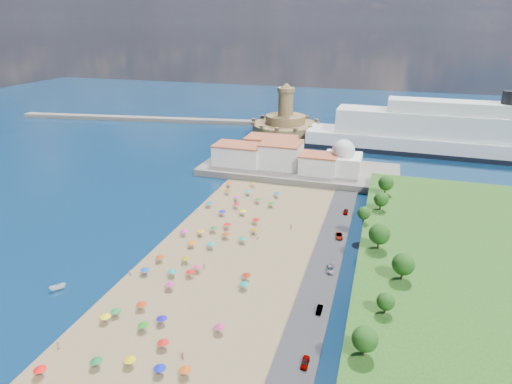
% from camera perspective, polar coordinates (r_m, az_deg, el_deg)
% --- Properties ---
extents(ground, '(700.00, 700.00, 0.00)m').
position_cam_1_polar(ground, '(138.54, -4.65, -6.57)').
color(ground, '#071938').
rests_on(ground, ground).
extents(terrace, '(90.00, 36.00, 3.00)m').
position_cam_1_polar(terrace, '(199.96, 5.69, 2.96)').
color(terrace, '#59544C').
rests_on(terrace, ground).
extents(jetty, '(18.00, 70.00, 2.40)m').
position_cam_1_polar(jetty, '(237.36, 2.19, 6.01)').
color(jetty, '#59544C').
rests_on(jetty, ground).
extents(breakwater, '(199.03, 34.77, 2.60)m').
position_cam_1_polar(breakwater, '(315.05, -13.29, 9.42)').
color(breakwater, '#59544C').
rests_on(breakwater, ground).
extents(waterfront_buildings, '(57.00, 29.00, 11.00)m').
position_cam_1_polar(waterfront_buildings, '(201.40, 2.15, 5.10)').
color(waterfront_buildings, silver).
rests_on(waterfront_buildings, terrace).
extents(domed_building, '(16.00, 16.00, 15.00)m').
position_cam_1_polar(domed_building, '(193.11, 11.48, 4.27)').
color(domed_building, silver).
rests_on(domed_building, terrace).
extents(fortress, '(40.00, 40.00, 32.40)m').
position_cam_1_polar(fortress, '(264.23, 3.92, 8.84)').
color(fortress, olive).
rests_on(fortress, ground).
extents(cruise_ship, '(157.53, 27.41, 34.31)m').
position_cam_1_polar(cruise_ship, '(247.44, 25.30, 6.74)').
color(cruise_ship, black).
rests_on(cruise_ship, ground).
extents(beach_parasols, '(32.53, 117.04, 2.20)m').
position_cam_1_polar(beach_parasols, '(129.33, -7.06, -7.80)').
color(beach_parasols, gray).
rests_on(beach_parasols, beach).
extents(beachgoers, '(38.24, 99.21, 1.89)m').
position_cam_1_polar(beachgoers, '(138.00, -4.90, -6.17)').
color(beachgoers, tan).
rests_on(beachgoers, beach).
extents(moored_boats, '(6.03, 29.18, 1.70)m').
position_cam_1_polar(moored_boats, '(117.78, -28.91, -14.72)').
color(moored_boats, white).
rests_on(moored_boats, ground).
extents(parked_cars, '(2.77, 81.20, 1.39)m').
position_cam_1_polar(parked_cars, '(127.44, 10.20, -8.89)').
color(parked_cars, gray).
rests_on(parked_cars, promenade).
extents(hillside_trees, '(16.23, 109.21, 7.61)m').
position_cam_1_polar(hillside_trees, '(120.68, 16.21, -6.59)').
color(hillside_trees, '#382314').
rests_on(hillside_trees, hillside).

